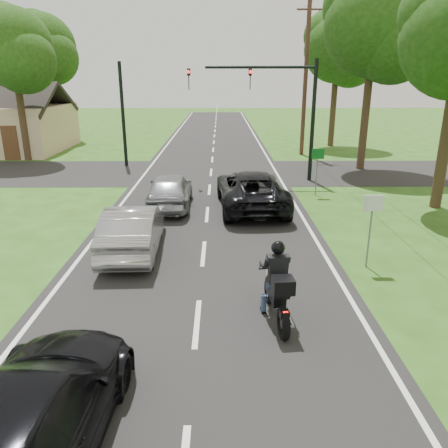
{
  "coord_description": "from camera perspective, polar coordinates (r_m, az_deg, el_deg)",
  "views": [
    {
      "loc": [
        0.52,
        -8.43,
        5.17
      ],
      "look_at": [
        0.62,
        3.0,
        1.3
      ],
      "focal_mm": 35.0,
      "sensor_mm": 36.0,
      "label": 1
    }
  ],
  "objects": [
    {
      "name": "tree_left_far",
      "position": [
        40.8,
        -22.34,
        20.17
      ],
      "size": [
        5.76,
        5.58,
        10.14
      ],
      "color": "#332316",
      "rests_on": "ground"
    },
    {
      "name": "motorcycle_rider",
      "position": [
        9.69,
        6.99,
        -8.62
      ],
      "size": [
        0.65,
        2.2,
        1.89
      ],
      "rotation": [
        0.0,
        0.0,
        0.09
      ],
      "color": "black",
      "rests_on": "ground"
    },
    {
      "name": "cross_road",
      "position": [
        24.98,
        -1.7,
        6.76
      ],
      "size": [
        60.0,
        7.0,
        0.01
      ],
      "primitive_type": "cube",
      "color": "black",
      "rests_on": "ground"
    },
    {
      "name": "tree_row_d",
      "position": [
        26.7,
        19.81,
        22.56
      ],
      "size": [
        5.76,
        5.58,
        10.45
      ],
      "color": "#332316",
      "rests_on": "ground"
    },
    {
      "name": "sign_green",
      "position": [
        20.22,
        12.13,
        8.12
      ],
      "size": [
        0.55,
        0.07,
        2.12
      ],
      "color": "slate",
      "rests_on": "ground"
    },
    {
      "name": "tree_left_near",
      "position": [
        30.79,
        -25.52,
        19.56
      ],
      "size": [
        5.12,
        4.96,
        9.22
      ],
      "color": "#332316",
      "rests_on": "ground"
    },
    {
      "name": "silver_sedan",
      "position": [
        13.68,
        -11.78,
        -0.6
      ],
      "size": [
        1.72,
        4.48,
        1.46
      ],
      "primitive_type": "imported",
      "rotation": [
        0.0,
        0.0,
        3.18
      ],
      "color": "#A4A4A8",
      "rests_on": "road"
    },
    {
      "name": "utility_pole_far",
      "position": [
        30.95,
        10.6,
        18.25
      ],
      "size": [
        1.6,
        0.28,
        10.0
      ],
      "color": "#4E2F23",
      "rests_on": "ground"
    },
    {
      "name": "dark_suv",
      "position": [
        17.95,
        3.54,
        4.53
      ],
      "size": [
        2.9,
        5.71,
        1.55
      ],
      "primitive_type": "imported",
      "rotation": [
        0.0,
        0.0,
        3.2
      ],
      "color": "black",
      "rests_on": "road"
    },
    {
      "name": "traffic_signal",
      "position": [
        22.63,
        6.91,
        15.96
      ],
      "size": [
        6.38,
        0.44,
        6.0
      ],
      "color": "black",
      "rests_on": "ground"
    },
    {
      "name": "ground",
      "position": [
        9.9,
        -3.54,
        -12.81
      ],
      "size": [
        140.0,
        140.0,
        0.0
      ],
      "primitive_type": "plane",
      "color": "#294B15",
      "rests_on": "ground"
    },
    {
      "name": "road",
      "position": [
        19.15,
        -2.05,
        3.05
      ],
      "size": [
        8.0,
        100.0,
        0.01
      ],
      "primitive_type": "cube",
      "color": "black",
      "rests_on": "ground"
    },
    {
      "name": "signal_pole_far",
      "position": [
        27.13,
        -13.06,
        13.66
      ],
      "size": [
        0.2,
        0.2,
        6.0
      ],
      "primitive_type": "cylinder",
      "color": "black",
      "rests_on": "ground"
    },
    {
      "name": "dark_car_behind",
      "position": [
        7.01,
        -24.37,
        -22.56
      ],
      "size": [
        2.25,
        5.06,
        1.44
      ],
      "primitive_type": "imported",
      "rotation": [
        0.0,
        0.0,
        3.1
      ],
      "color": "black",
      "rests_on": "road"
    },
    {
      "name": "tree_row_e",
      "position": [
        35.4,
        15.16,
        20.8
      ],
      "size": [
        5.28,
        5.12,
        9.61
      ],
      "color": "#332316",
      "rests_on": "ground"
    },
    {
      "name": "silver_suv",
      "position": [
        18.17,
        -7.07,
        4.43
      ],
      "size": [
        1.75,
        4.26,
        1.45
      ],
      "primitive_type": "imported",
      "rotation": [
        0.0,
        0.0,
        3.15
      ],
      "color": "#9B9EA3",
      "rests_on": "road"
    },
    {
      "name": "sign_white",
      "position": [
        12.66,
        18.78,
        1.3
      ],
      "size": [
        0.55,
        0.07,
        2.12
      ],
      "color": "slate",
      "rests_on": "ground"
    }
  ]
}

